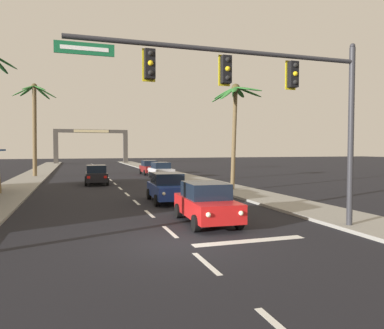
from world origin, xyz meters
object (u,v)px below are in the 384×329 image
Objects in this scene: sedan_lead_at_stop_bar at (206,203)px; sedan_third_in_queue at (167,187)px; palm_left_third at (35,116)px; sedan_parked_nearest_kerb at (150,167)px; traffic_signal_mast at (271,90)px; sedan_oncoming_far at (96,174)px; town_gateway_arch at (92,142)px; palm_right_second at (235,108)px; sedan_parked_mid_kerb at (161,170)px.

sedan_lead_at_stop_bar is 1.00× the size of sedan_third_in_queue.
sedan_parked_nearest_kerb is at bearing 2.12° from palm_left_third.
traffic_signal_mast is 2.41× the size of sedan_parked_nearest_kerb.
sedan_lead_at_stop_bar is 29.24m from sedan_parked_nearest_kerb.
sedan_third_in_queue is (-0.09, 6.34, 0.00)m from sedan_lead_at_stop_bar.
traffic_signal_mast is at bearing -71.09° from palm_left_third.
palm_left_third is (-5.85, 10.13, 5.73)m from sedan_oncoming_far.
town_gateway_arch is at bearing 91.70° from sedan_third_in_queue.
sedan_lead_at_stop_bar and sedan_oncoming_far have the same top height.
sedan_third_in_queue is at bearing -147.63° from palm_right_second.
sedan_third_in_queue is 1.01× the size of sedan_oncoming_far.
traffic_signal_mast is 2.40× the size of sedan_oncoming_far.
palm_left_third is at bearing 120.00° from sedan_oncoming_far.
sedan_third_in_queue is at bearing 90.78° from sedan_lead_at_stop_bar.
sedan_parked_nearest_kerb is (3.36, 29.04, 0.00)m from sedan_lead_at_stop_bar.
sedan_third_in_queue is at bearing -88.30° from town_gateway_arch.
sedan_parked_nearest_kerb is 0.30× the size of town_gateway_arch.
palm_right_second is at bearing -41.36° from sedan_oncoming_far.
sedan_parked_mid_kerb is at bearing -89.60° from sedan_parked_nearest_kerb.
traffic_signal_mast reaches higher than sedan_third_in_queue.
sedan_lead_at_stop_bar is 1.01× the size of sedan_parked_nearest_kerb.
sedan_lead_at_stop_bar is at bearing -89.22° from sedan_third_in_queue.
sedan_parked_nearest_kerb is 19.74m from palm_right_second.
traffic_signal_mast is 26.20m from sedan_parked_mid_kerb.
palm_left_third is at bearing 156.65° from sedan_parked_mid_kerb.
town_gateway_arch reaches higher than sedan_parked_mid_kerb.
sedan_lead_at_stop_bar is at bearing -120.39° from palm_right_second.
palm_left_third is at bearing 112.45° from sedan_third_in_queue.
sedan_third_in_queue is 17.12m from sedan_parked_mid_kerb.
sedan_oncoming_far is 1.01× the size of sedan_parked_nearest_kerb.
town_gateway_arch is at bearing 98.22° from sedan_parked_nearest_kerb.
palm_left_third reaches higher than traffic_signal_mast.
palm_right_second is at bearing -50.37° from palm_left_third.
sedan_lead_at_stop_bar and sedan_parked_nearest_kerb have the same top height.
sedan_parked_nearest_kerb is at bearing 86.51° from traffic_signal_mast.
sedan_oncoming_far is 12.59m from sedan_parked_nearest_kerb.
sedan_parked_nearest_kerb is 36.53m from town_gateway_arch.
palm_left_third is 0.67× the size of town_gateway_arch.
town_gateway_arch is (-5.20, 35.97, 3.76)m from sedan_parked_nearest_kerb.
sedan_third_in_queue is at bearing -98.64° from sedan_parked_nearest_kerb.
sedan_parked_nearest_kerb is at bearing 97.85° from palm_right_second.
sedan_oncoming_far is (-3.34, 12.10, 0.00)m from sedan_third_in_queue.
sedan_parked_mid_kerb is at bearing -23.35° from palm_left_third.
palm_right_second is (5.97, 10.17, 5.17)m from sedan_lead_at_stop_bar.
traffic_signal_mast reaches higher than sedan_parked_nearest_kerb.
sedan_third_in_queue is at bearing -67.55° from palm_left_third.
town_gateway_arch is (1.59, 46.57, 3.76)m from sedan_oncoming_far.
sedan_lead_at_stop_bar and sedan_parked_mid_kerb have the same top height.
sedan_third_in_queue is 58.82m from town_gateway_arch.
sedan_oncoming_far is 0.57× the size of palm_right_second.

